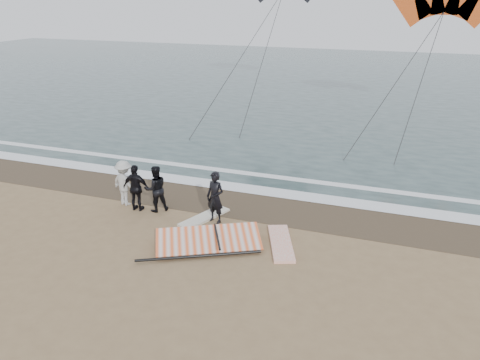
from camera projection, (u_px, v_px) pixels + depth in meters
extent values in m
plane|color=#8C704C|center=(193.00, 261.00, 14.31)|extent=(120.00, 120.00, 0.00)
cube|color=#233838|center=(343.00, 82.00, 43.19)|extent=(120.00, 54.00, 0.02)
cube|color=#4C3D2B|center=(241.00, 203.00, 18.25)|extent=(120.00, 2.80, 0.01)
cube|color=white|center=(252.00, 189.00, 19.46)|extent=(120.00, 0.90, 0.01)
cube|color=white|center=(264.00, 175.00, 20.95)|extent=(120.00, 0.45, 0.01)
imported|color=black|center=(215.00, 197.00, 16.43)|extent=(0.78, 0.61, 1.89)
cube|color=white|center=(281.00, 243.00, 15.23)|extent=(1.47, 2.47, 0.10)
cube|color=beige|center=(204.00, 217.00, 16.98)|extent=(1.32, 2.19, 0.09)
imported|color=black|center=(156.00, 189.00, 17.31)|extent=(1.09, 1.08, 1.78)
imported|color=black|center=(136.00, 188.00, 17.34)|extent=(1.07, 0.49, 1.79)
imported|color=#AFB0AB|center=(124.00, 183.00, 17.83)|extent=(1.29, 0.97, 1.78)
cube|color=black|center=(210.00, 236.00, 15.65)|extent=(2.28, 1.55, 0.09)
cube|color=orange|center=(209.00, 239.00, 14.97)|extent=(3.56, 2.70, 0.35)
cylinder|color=black|center=(199.00, 256.00, 14.35)|extent=(3.47, 1.88, 0.09)
cylinder|color=black|center=(217.00, 236.00, 14.82)|extent=(0.84, 1.51, 0.07)
cylinder|color=#262626|center=(398.00, 79.00, 25.07)|extent=(0.04, 0.04, 12.14)
cylinder|color=#262626|center=(422.00, 80.00, 24.78)|extent=(0.04, 0.04, 11.43)
cylinder|color=#262626|center=(244.00, 53.00, 30.79)|extent=(0.04, 0.04, 16.72)
cylinder|color=#262626|center=(265.00, 52.00, 30.96)|extent=(0.04, 0.04, 15.58)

